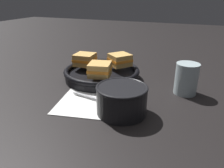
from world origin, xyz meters
TOP-DOWN VIEW (x-y plane):
  - ground_plane at (0.00, 0.00)m, footprint 4.00×4.00m
  - napkin at (-0.05, -0.01)m, footprint 0.25×0.23m
  - soup_bowl at (0.04, -0.04)m, footprint 0.14×0.14m
  - spoon at (-0.02, -0.01)m, footprint 0.18×0.05m
  - skillet at (-0.12, 0.18)m, footprint 0.29×0.41m
  - sandwich_near_left at (-0.07, 0.24)m, footprint 0.11×0.11m
  - sandwich_near_right at (-0.20, 0.19)m, footprint 0.08×0.08m
  - sandwich_far_left at (-0.09, 0.10)m, footprint 0.09×0.09m
  - drinking_glass at (0.19, 0.16)m, footprint 0.07×0.07m

SIDE VIEW (x-z plane):
  - ground_plane at x=0.00m, z-range 0.00..0.00m
  - napkin at x=-0.05m, z-range 0.00..0.00m
  - spoon at x=-0.02m, z-range 0.00..0.01m
  - skillet at x=-0.12m, z-range 0.00..0.04m
  - soup_bowl at x=0.04m, z-range 0.01..0.09m
  - drinking_glass at x=0.19m, z-range 0.00..0.10m
  - sandwich_near_left at x=-0.07m, z-range 0.04..0.09m
  - sandwich_near_right at x=-0.20m, z-range 0.04..0.09m
  - sandwich_far_left at x=-0.09m, z-range 0.04..0.09m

